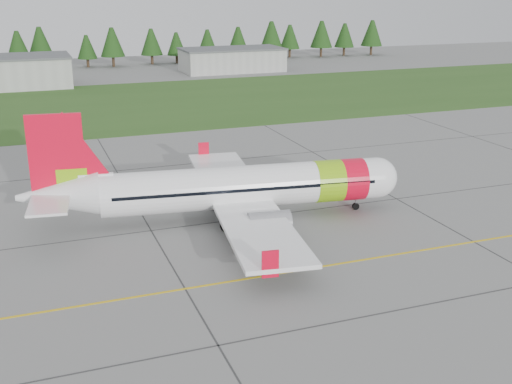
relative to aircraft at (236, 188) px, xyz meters
name	(u,v)px	position (x,y,z in m)	size (l,w,h in m)	color
ground	(429,304)	(7.05, -20.24, -3.03)	(320.00, 320.00, 0.00)	gray
aircraft	(236,188)	(0.00, 0.00, 0.00)	(34.60, 32.16, 10.51)	white
service_van	(72,125)	(-11.24, 36.80, -0.85)	(1.52, 1.44, 4.37)	silver
grass_strip	(164,102)	(7.05, 61.76, -3.02)	(320.00, 50.00, 0.03)	#30561E
taxi_guideline	(370,259)	(7.05, -12.24, -3.02)	(120.00, 0.25, 0.02)	gold
hangar_east	(232,60)	(32.05, 97.76, -0.43)	(24.00, 12.00, 5.20)	#A8A8A3
treeline	(115,46)	(7.05, 117.76, 1.97)	(160.00, 8.00, 10.00)	#1C3F14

